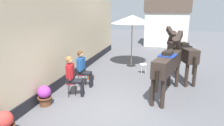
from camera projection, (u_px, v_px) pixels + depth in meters
name	position (u px, v px, depth m)	size (l,w,h in m)	color
ground_plane	(131.00, 76.00, 8.80)	(40.00, 40.00, 0.00)	#56565B
pub_facade_wall	(60.00, 45.00, 7.61)	(0.34, 14.00, 3.40)	#CCB793
distant_cottage	(166.00, 23.00, 15.90)	(3.40, 2.60, 3.50)	silver
seated_visitor_near	(72.00, 74.00, 6.62)	(0.61, 0.48, 1.39)	red
seated_visitor_far	(83.00, 67.00, 7.48)	(0.61, 0.49, 1.39)	red
saddled_horse_near	(169.00, 62.00, 6.66)	(1.04, 2.93, 2.06)	#2D231E
saddled_horse_far	(180.00, 51.00, 8.36)	(1.25, 2.87, 2.06)	#2D231E
flower_planter_near	(5.00, 124.00, 4.56)	(0.43, 0.43, 0.64)	brown
flower_planter_middle	(44.00, 95.00, 6.06)	(0.43, 0.43, 0.64)	brown
cafe_parasol	(132.00, 20.00, 9.79)	(2.10, 2.10, 2.58)	black
spare_stool_white	(143.00, 65.00, 9.02)	(0.32, 0.32, 0.46)	white
satchel_bag	(91.00, 77.00, 8.36)	(0.28, 0.12, 0.20)	brown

